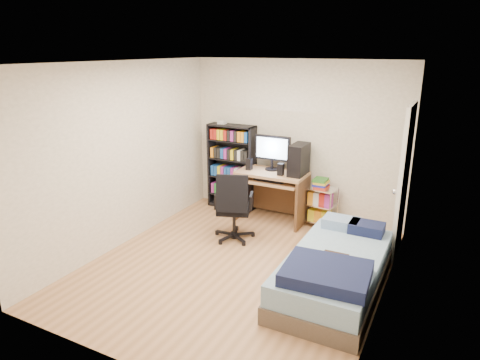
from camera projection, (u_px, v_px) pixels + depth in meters
The scene contains 7 objects.
room at pixel (237, 172), 5.06m from camera, with size 3.58×4.08×2.58m.
media_shelf at pixel (232, 166), 7.24m from camera, with size 0.81×0.27×1.50m.
computer_desk at pixel (280, 177), 6.67m from camera, with size 1.07×0.62×1.35m.
office_chair at pixel (234, 218), 6.10m from camera, with size 0.78×0.78×1.01m.
wire_cart at pixel (321, 195), 6.53m from camera, with size 0.50×0.39×0.76m.
bed at pixel (335, 271), 4.81m from camera, with size 0.99×1.98×0.57m.
door at pixel (403, 181), 5.52m from camera, with size 0.12×0.80×2.00m.
Camera 1 is at (2.25, -4.31, 2.65)m, focal length 32.00 mm.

